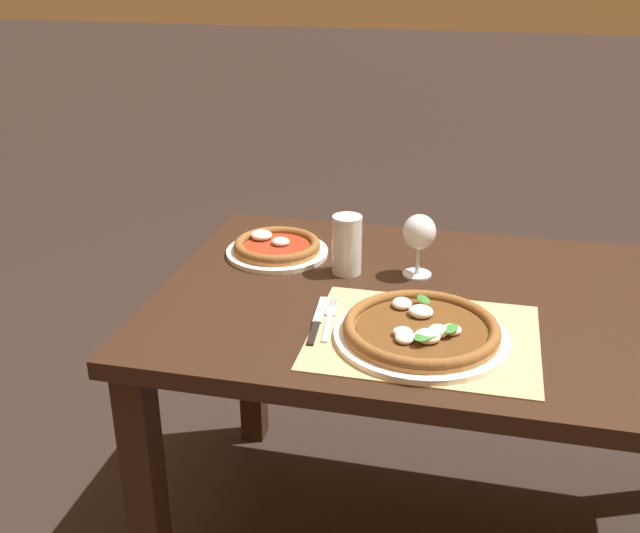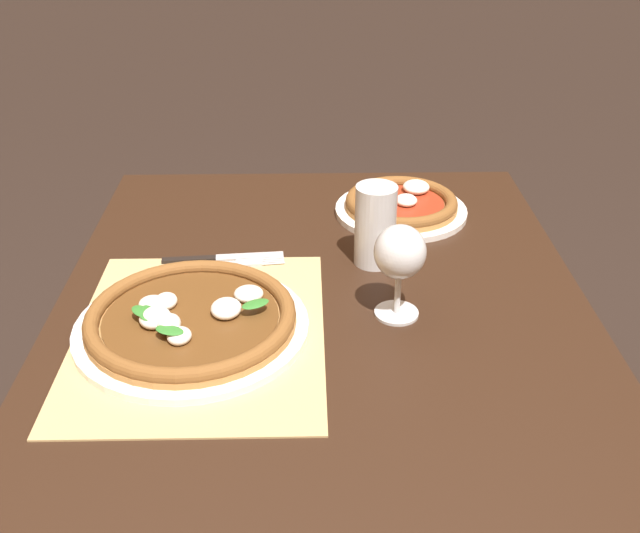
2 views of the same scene
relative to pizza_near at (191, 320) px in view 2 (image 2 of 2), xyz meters
The scene contains 8 objects.
dining_table 0.26m from the pizza_near, 63.72° to the left, with size 1.44×0.86×0.74m.
paper_placemat 0.02m from the pizza_near, 67.72° to the left, with size 0.46×0.38×0.00m, color tan.
pizza_near is the anchor object (origin of this frame).
pizza_far 0.55m from the pizza_near, 138.14° to the left, with size 0.26×0.26×0.05m.
wine_glass 0.33m from the pizza_near, 97.57° to the left, with size 0.08×0.08×0.16m.
pint_glass 0.37m from the pizza_near, 125.66° to the left, with size 0.07×0.07×0.15m.
fork 0.20m from the pizza_near, 169.09° to the left, with size 0.04×0.20×0.00m.
knife 0.22m from the pizza_near, behind, with size 0.03×0.22×0.01m.
Camera 2 is at (0.84, -0.03, 1.39)m, focal length 42.00 mm.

